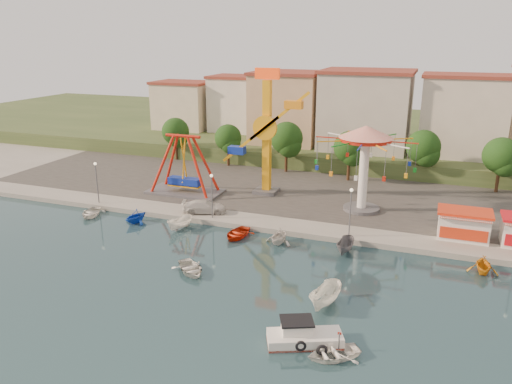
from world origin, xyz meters
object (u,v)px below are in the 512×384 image
at_px(wave_swinger, 365,149).
at_px(skiff, 326,297).
at_px(rowboat_a, 191,268).
at_px(kamikaze_tower, 269,136).
at_px(cabin_motorboat, 303,337).
at_px(van, 204,207).
at_px(pirate_ship_ride, 184,166).

xyz_separation_m(wave_swinger, skiff, (0.76, -22.88, -7.33)).
bearing_deg(rowboat_a, wave_swinger, 12.80).
xyz_separation_m(kamikaze_tower, wave_swinger, (12.77, -2.41, -0.22)).
bearing_deg(wave_swinger, rowboat_a, -120.04).
xyz_separation_m(cabin_motorboat, rowboat_a, (-12.67, 7.16, -0.08)).
xyz_separation_m(kamikaze_tower, van, (-4.78, -9.93, -7.06)).
height_order(skiff, van, van).
relative_size(kamikaze_tower, van, 3.17).
xyz_separation_m(wave_swinger, van, (-17.55, -7.52, -6.84)).
distance_m(skiff, van, 23.91).
relative_size(pirate_ship_ride, kamikaze_tower, 0.61).
height_order(pirate_ship_ride, van, pirate_ship_ride).
bearing_deg(skiff, kamikaze_tower, 130.86).
relative_size(kamikaze_tower, skiff, 3.66).
distance_m(cabin_motorboat, skiff, 5.56).
bearing_deg(kamikaze_tower, pirate_ship_ride, -161.40).
height_order(pirate_ship_ride, skiff, pirate_ship_ride).
height_order(pirate_ship_ride, wave_swinger, wave_swinger).
xyz_separation_m(pirate_ship_ride, skiff, (24.28, -21.68, -3.52)).
relative_size(cabin_motorboat, rowboat_a, 1.41).
relative_size(kamikaze_tower, wave_swinger, 1.42).
distance_m(pirate_ship_ride, rowboat_a, 23.33).
distance_m(wave_swinger, skiff, 24.04).
bearing_deg(skiff, rowboat_a, -174.35).
bearing_deg(van, cabin_motorboat, -159.36).
distance_m(cabin_motorboat, rowboat_a, 14.56).
distance_m(kamikaze_tower, cabin_motorboat, 34.45).
bearing_deg(van, pirate_ship_ride, 23.39).
relative_size(pirate_ship_ride, van, 1.92).
relative_size(rowboat_a, van, 0.77).
relative_size(pirate_ship_ride, cabin_motorboat, 1.76).
xyz_separation_m(kamikaze_tower, rowboat_a, (0.48, -23.68, -8.00)).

